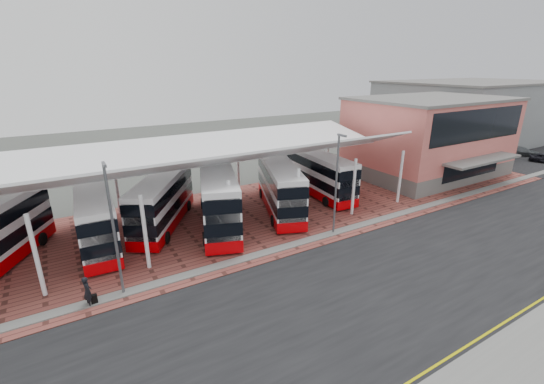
% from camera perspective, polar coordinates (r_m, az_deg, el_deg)
% --- Properties ---
extents(ground, '(140.00, 140.00, 0.00)m').
position_cam_1_polar(ground, '(24.71, 15.53, -12.78)').
color(ground, '#434641').
extents(road, '(120.00, 14.00, 0.02)m').
position_cam_1_polar(road, '(24.16, 17.27, -13.74)').
color(road, black).
rests_on(road, ground).
extents(forecourt, '(72.00, 16.00, 0.06)m').
position_cam_1_polar(forecourt, '(34.77, 2.48, -2.32)').
color(forecourt, brown).
rests_on(forecourt, ground).
extents(sidewalk, '(120.00, 4.00, 0.14)m').
position_cam_1_polar(sidewalk, '(20.95, 34.83, -22.31)').
color(sidewalk, slate).
rests_on(sidewalk, ground).
extents(north_kerb, '(120.00, 0.80, 0.14)m').
position_cam_1_polar(north_kerb, '(28.64, 6.61, -7.30)').
color(north_kerb, slate).
rests_on(north_kerb, ground).
extents(carpark_surface, '(22.00, 10.00, 0.08)m').
position_cam_1_polar(carpark_surface, '(65.73, 36.62, 4.25)').
color(carpark_surface, black).
rests_on(carpark_surface, ground).
extents(yellow_line_near, '(120.00, 0.12, 0.01)m').
position_cam_1_polar(yellow_line_near, '(21.53, 29.79, -20.18)').
color(yellow_line_near, '#C0B700').
rests_on(yellow_line_near, road).
extents(yellow_line_far, '(120.00, 0.12, 0.01)m').
position_cam_1_polar(yellow_line_far, '(21.63, 29.08, -19.84)').
color(yellow_line_far, '#C0B700').
rests_on(yellow_line_far, road).
extents(canopy, '(37.00, 11.63, 7.07)m').
position_cam_1_polar(canopy, '(30.41, -11.14, 5.55)').
color(canopy, white).
rests_on(canopy, ground).
extents(terminal, '(18.40, 14.40, 9.25)m').
position_cam_1_polar(terminal, '(48.51, 23.37, 8.04)').
color(terminal, '#65625F').
rests_on(terminal, ground).
extents(warehouse, '(30.50, 20.50, 10.25)m').
position_cam_1_polar(warehouse, '(74.68, 28.84, 11.08)').
color(warehouse, slate).
rests_on(warehouse, ground).
extents(lamp_west, '(0.16, 0.90, 8.07)m').
position_cam_1_polar(lamp_west, '(22.01, -23.62, -5.07)').
color(lamp_west, '#595B61').
rests_on(lamp_west, ground).
extents(lamp_east, '(0.16, 0.90, 8.07)m').
position_cam_1_polar(lamp_east, '(28.28, 10.09, 1.56)').
color(lamp_east, '#595B61').
rests_on(lamp_east, ground).
extents(bus_1, '(2.97, 10.36, 4.22)m').
position_cam_1_polar(bus_1, '(29.91, -25.92, -3.66)').
color(bus_1, white).
rests_on(bus_1, forecourt).
extents(bus_2, '(7.58, 9.99, 4.26)m').
position_cam_1_polar(bus_2, '(31.33, -16.76, -1.44)').
color(bus_2, white).
rests_on(bus_2, forecourt).
extents(bus_3, '(6.38, 11.86, 4.79)m').
position_cam_1_polar(bus_3, '(30.48, -8.45, -0.86)').
color(bus_3, white).
rests_on(bus_3, forecourt).
extents(bus_4, '(6.23, 11.00, 4.46)m').
position_cam_1_polar(bus_4, '(33.13, 1.24, 0.72)').
color(bus_4, white).
rests_on(bus_4, forecourt).
extents(bus_5, '(3.41, 10.64, 4.31)m').
position_cam_1_polar(bus_5, '(37.73, 7.34, 2.77)').
color(bus_5, white).
rests_on(bus_5, forecourt).
extents(pedestrian, '(0.59, 0.75, 1.82)m').
position_cam_1_polar(pedestrian, '(23.26, -26.97, -13.71)').
color(pedestrian, black).
rests_on(pedestrian, forecourt).
extents(suitcase, '(0.35, 0.25, 0.59)m').
position_cam_1_polar(suitcase, '(23.58, -26.11, -14.88)').
color(suitcase, black).
rests_on(suitcase, forecourt).
extents(carpark_car_b, '(3.73, 4.48, 1.23)m').
position_cam_1_polar(carpark_car_b, '(65.92, 34.68, 5.26)').
color(carpark_car_b, '#4D5256').
rests_on(carpark_car_b, carpark_surface).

